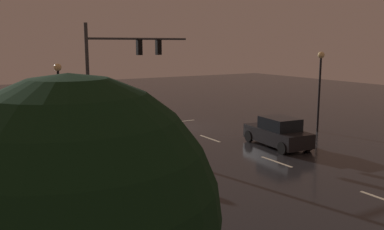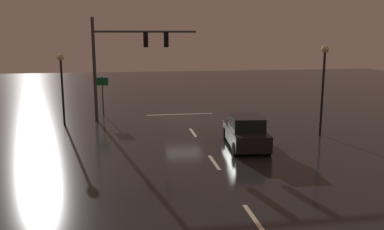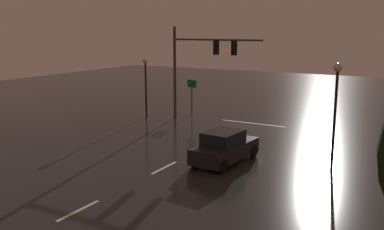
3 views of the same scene
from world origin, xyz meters
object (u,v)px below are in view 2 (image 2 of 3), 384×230
object	(u,v)px
car_approaching	(246,132)
route_sign	(102,87)
street_lamp_right_kerb	(62,75)
street_lamp_left_kerb	(324,74)
traffic_signal_assembly	(126,52)

from	to	relation	value
car_approaching	route_sign	size ratio (longest dim) A/B	1.57
street_lamp_right_kerb	car_approaching	bearing A→B (deg)	144.51
street_lamp_left_kerb	route_sign	world-z (taller)	street_lamp_left_kerb
traffic_signal_assembly	car_approaching	world-z (taller)	traffic_signal_assembly
car_approaching	traffic_signal_assembly	bearing A→B (deg)	-54.02
traffic_signal_assembly	route_sign	bearing A→B (deg)	-47.39
traffic_signal_assembly	route_sign	distance (m)	3.82
street_lamp_right_kerb	route_sign	world-z (taller)	street_lamp_right_kerb
street_lamp_left_kerb	street_lamp_right_kerb	world-z (taller)	street_lamp_left_kerb
car_approaching	route_sign	xyz separation A→B (m)	(7.94, -10.40, 1.27)
traffic_signal_assembly	street_lamp_right_kerb	world-z (taller)	traffic_signal_assembly
street_lamp_left_kerb	route_sign	distance (m)	15.77
car_approaching	street_lamp_right_kerb	world-z (taller)	street_lamp_right_kerb
traffic_signal_assembly	street_lamp_right_kerb	xyz separation A→B (m)	(4.26, 1.02, -1.44)
car_approaching	street_lamp_right_kerb	xyz separation A→B (m)	(10.35, -7.38, 2.51)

